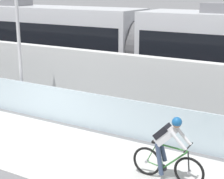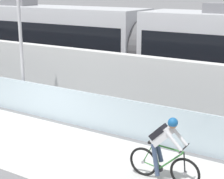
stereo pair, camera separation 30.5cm
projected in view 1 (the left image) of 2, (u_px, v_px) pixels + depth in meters
The scene contains 9 objects.
ground_plane at pixel (14, 139), 11.12m from camera, with size 200.00×200.00×0.00m, color slate.
bike_path_deck at pixel (14, 138), 11.12m from camera, with size 32.00×3.20×0.01m, color beige.
glass_parapet at pixel (53, 104), 12.50m from camera, with size 32.00×0.05×1.18m, color silver.
concrete_barrier_wall at pixel (83, 78), 13.86m from camera, with size 32.00×0.36×2.16m, color silver.
tram_rail_near at pixel (116, 91), 16.22m from camera, with size 32.00×0.08×0.01m, color #595654.
tram_rail_far at pixel (131, 83), 17.41m from camera, with size 32.00×0.08×0.01m, color #595654.
tram at pixel (142, 47), 15.88m from camera, with size 22.56×2.54×3.81m.
cyclist_on_bike at pixel (168, 149), 8.53m from camera, with size 1.77×0.58×1.61m.
lamp_post_antenna at pixel (17, 20), 12.83m from camera, with size 0.28×0.28×5.20m.
Camera 1 is at (7.75, -7.42, 4.41)m, focal length 59.59 mm.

